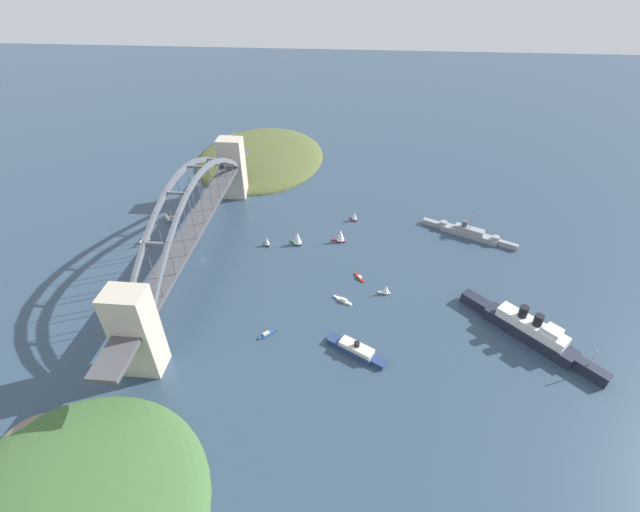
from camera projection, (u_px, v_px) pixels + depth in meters
ground_plane at (203, 259)px, 291.27m from camera, size 1400.00×1400.00×0.00m
harbor_arch_bridge at (196, 226)px, 275.14m from camera, size 244.91×19.23×62.85m
headland_west_shore at (260, 157)px, 427.44m from camera, size 158.66×123.14×22.90m
ocean_liner at (529, 330)px, 230.80m from camera, size 62.83×63.11×18.19m
naval_cruiser at (468, 232)px, 312.60m from camera, size 34.15×63.62×17.10m
harbor_ferry_steamer at (356, 350)px, 223.92m from camera, size 21.61×32.13×7.95m
seaplane_taxiing_near_bridge at (169, 218)px, 330.47m from camera, size 8.69×8.41×4.81m
seaplane_second_in_formation at (145, 240)px, 305.88m from camera, size 11.07×7.31×5.13m
small_boat_0 at (386, 289)px, 261.18m from camera, size 4.65×7.94×7.08m
small_boat_1 at (267, 334)px, 234.98m from camera, size 8.84×9.61×2.21m
small_boat_2 at (297, 238)px, 302.54m from camera, size 8.10×9.99×11.45m
small_boat_3 at (340, 235)px, 305.28m from camera, size 6.53×10.21×11.56m
small_boat_4 at (360, 277)px, 274.49m from camera, size 9.47×6.69×1.89m
small_boat_5 at (267, 241)px, 302.28m from camera, size 6.22×5.04×7.61m
small_boat_6 at (343, 300)px, 256.95m from camera, size 8.02×11.47×2.24m
small_boat_7 at (354, 216)px, 329.15m from camera, size 6.27×5.96×8.68m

